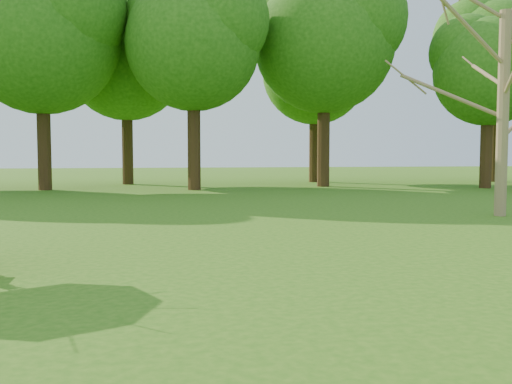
{
  "coord_description": "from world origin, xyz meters",
  "views": [
    {
      "loc": [
        1.56,
        -4.4,
        1.72
      ],
      "look_at": [
        3.08,
        4.36,
        1.1
      ],
      "focal_mm": 40.0,
      "sensor_mm": 36.0,
      "label": 1
    }
  ],
  "objects": [
    {
      "name": "treeline",
      "position": [
        0.0,
        22.0,
        8.0
      ],
      "size": [
        60.0,
        12.0,
        16.0
      ],
      "primitive_type": null,
      "color": "#235D10",
      "rests_on": "ground"
    }
  ]
}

